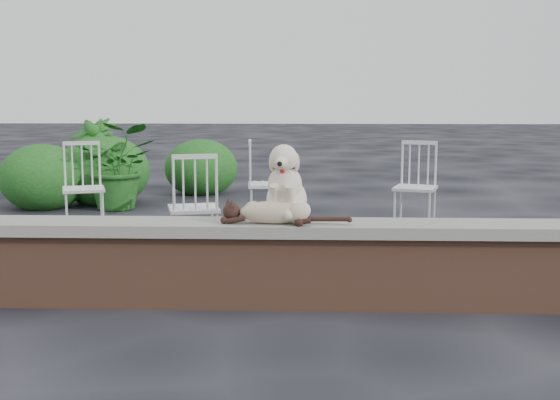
{
  "coord_description": "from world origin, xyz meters",
  "views": [
    {
      "loc": [
        0.31,
        -4.68,
        1.44
      ],
      "look_at": [
        0.12,
        0.2,
        0.7
      ],
      "focal_mm": 45.22,
      "sensor_mm": 36.0,
      "label": 1
    }
  ],
  "objects_px": {
    "chair_e": "(268,183)",
    "potted_plant_a": "(119,166)",
    "chair_d": "(415,186)",
    "chair_c": "(193,206)",
    "dog": "(287,181)",
    "potted_plant_b": "(93,161)",
    "cat": "(274,211)",
    "chair_a": "(83,187)"
  },
  "relations": [
    {
      "from": "cat",
      "to": "chair_e",
      "type": "bearing_deg",
      "value": 102.74
    },
    {
      "from": "chair_a",
      "to": "chair_d",
      "type": "distance_m",
      "value": 3.49
    },
    {
      "from": "dog",
      "to": "cat",
      "type": "bearing_deg",
      "value": -109.32
    },
    {
      "from": "dog",
      "to": "potted_plant_a",
      "type": "xyz_separation_m",
      "value": [
        -2.22,
        3.93,
        -0.3
      ]
    },
    {
      "from": "dog",
      "to": "chair_e",
      "type": "height_order",
      "value": "dog"
    },
    {
      "from": "chair_a",
      "to": "chair_e",
      "type": "bearing_deg",
      "value": -6.69
    },
    {
      "from": "chair_c",
      "to": "chair_d",
      "type": "relative_size",
      "value": 1.0
    },
    {
      "from": "cat",
      "to": "potted_plant_a",
      "type": "distance_m",
      "value": 4.61
    },
    {
      "from": "chair_c",
      "to": "potted_plant_a",
      "type": "height_order",
      "value": "potted_plant_a"
    },
    {
      "from": "cat",
      "to": "potted_plant_a",
      "type": "bearing_deg",
      "value": 126.37
    },
    {
      "from": "dog",
      "to": "chair_c",
      "type": "relative_size",
      "value": 0.57
    },
    {
      "from": "chair_a",
      "to": "potted_plant_a",
      "type": "height_order",
      "value": "potted_plant_a"
    },
    {
      "from": "chair_e",
      "to": "dog",
      "type": "bearing_deg",
      "value": -178.84
    },
    {
      "from": "chair_c",
      "to": "dog",
      "type": "bearing_deg",
      "value": 109.61
    },
    {
      "from": "chair_d",
      "to": "potted_plant_b",
      "type": "distance_m",
      "value": 4.31
    },
    {
      "from": "potted_plant_a",
      "to": "chair_c",
      "type": "bearing_deg",
      "value": -63.01
    },
    {
      "from": "dog",
      "to": "chair_d",
      "type": "xyz_separation_m",
      "value": [
        1.29,
        2.67,
        -0.38
      ]
    },
    {
      "from": "cat",
      "to": "potted_plant_a",
      "type": "height_order",
      "value": "potted_plant_a"
    },
    {
      "from": "dog",
      "to": "chair_e",
      "type": "distance_m",
      "value": 2.91
    },
    {
      "from": "dog",
      "to": "chair_d",
      "type": "distance_m",
      "value": 2.99
    },
    {
      "from": "chair_d",
      "to": "potted_plant_b",
      "type": "xyz_separation_m",
      "value": [
        -3.96,
        1.7,
        0.09
      ]
    },
    {
      "from": "chair_a",
      "to": "potted_plant_a",
      "type": "distance_m",
      "value": 1.49
    },
    {
      "from": "dog",
      "to": "potted_plant_a",
      "type": "distance_m",
      "value": 4.53
    },
    {
      "from": "chair_c",
      "to": "potted_plant_b",
      "type": "relative_size",
      "value": 0.84
    },
    {
      "from": "chair_c",
      "to": "potted_plant_b",
      "type": "xyz_separation_m",
      "value": [
        -1.83,
        3.14,
        0.09
      ]
    },
    {
      "from": "chair_e",
      "to": "chair_d",
      "type": "bearing_deg",
      "value": -101.78
    },
    {
      "from": "dog",
      "to": "potted_plant_a",
      "type": "bearing_deg",
      "value": 128.15
    },
    {
      "from": "cat",
      "to": "chair_a",
      "type": "xyz_separation_m",
      "value": [
        -2.12,
        2.6,
        -0.2
      ]
    },
    {
      "from": "chair_c",
      "to": "chair_e",
      "type": "relative_size",
      "value": 1.0
    },
    {
      "from": "chair_a",
      "to": "chair_e",
      "type": "distance_m",
      "value": 1.95
    },
    {
      "from": "chair_e",
      "to": "potted_plant_b",
      "type": "distance_m",
      "value": 2.82
    },
    {
      "from": "cat",
      "to": "chair_d",
      "type": "relative_size",
      "value": 1.08
    },
    {
      "from": "dog",
      "to": "chair_e",
      "type": "relative_size",
      "value": 0.57
    },
    {
      "from": "chair_a",
      "to": "potted_plant_b",
      "type": "bearing_deg",
      "value": 84.76
    },
    {
      "from": "cat",
      "to": "chair_e",
      "type": "height_order",
      "value": "chair_e"
    },
    {
      "from": "potted_plant_a",
      "to": "potted_plant_b",
      "type": "distance_m",
      "value": 0.64
    },
    {
      "from": "potted_plant_a",
      "to": "potted_plant_b",
      "type": "bearing_deg",
      "value": 135.85
    },
    {
      "from": "chair_a",
      "to": "chair_c",
      "type": "relative_size",
      "value": 1.0
    },
    {
      "from": "potted_plant_a",
      "to": "potted_plant_b",
      "type": "height_order",
      "value": "potted_plant_b"
    },
    {
      "from": "dog",
      "to": "chair_a",
      "type": "xyz_separation_m",
      "value": [
        -2.2,
        2.45,
        -0.38
      ]
    },
    {
      "from": "chair_e",
      "to": "potted_plant_a",
      "type": "xyz_separation_m",
      "value": [
        -1.93,
        1.06,
        0.08
      ]
    },
    {
      "from": "dog",
      "to": "chair_c",
      "type": "bearing_deg",
      "value": 133.01
    }
  ]
}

